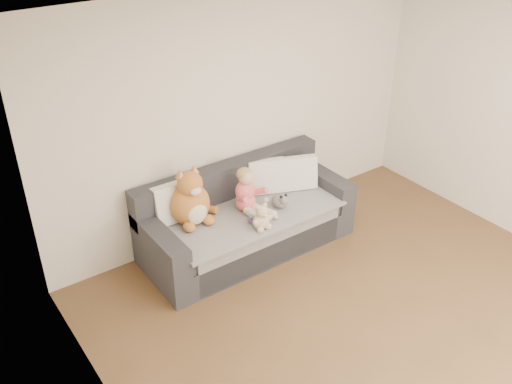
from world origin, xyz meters
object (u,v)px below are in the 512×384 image
toddler (248,194)px  plush_cat (191,201)px  sofa (245,221)px  teddy_bear (262,219)px  sippy_cup (251,218)px

toddler → plush_cat: (-0.57, 0.16, 0.03)m
sofa → teddy_bear: (-0.08, -0.41, 0.27)m
toddler → sofa: bearing=77.7°
sofa → teddy_bear: bearing=-101.8°
sofa → toddler: 0.37m
plush_cat → teddy_bear: bearing=-45.8°
plush_cat → teddy_bear: (0.48, -0.51, -0.12)m
plush_cat → teddy_bear: size_ratio=2.24×
plush_cat → sippy_cup: size_ratio=6.11×
teddy_bear → sippy_cup: 0.15m
sippy_cup → plush_cat: bearing=141.0°
toddler → sippy_cup: toddler is taller
toddler → plush_cat: 0.59m
teddy_bear → sippy_cup: bearing=102.2°
sofa → plush_cat: size_ratio=3.53×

